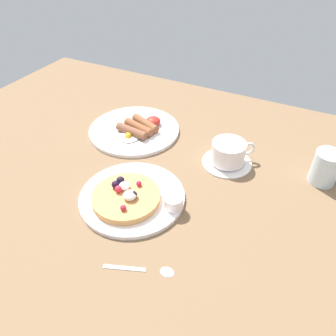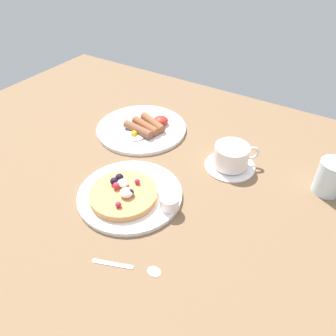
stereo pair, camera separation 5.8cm
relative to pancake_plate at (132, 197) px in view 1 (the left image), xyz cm
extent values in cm
cube|color=brown|center=(3.65, 7.75, -2.05)|extent=(157.85, 111.52, 3.00)
cylinder|color=white|center=(0.00, 0.00, 0.00)|extent=(24.84, 24.84, 1.10)
cylinder|color=tan|center=(-0.38, -1.92, 1.39)|extent=(15.87, 15.87, 1.68)
sphere|color=black|center=(-3.50, 0.82, 3.19)|extent=(1.92, 1.92, 1.92)
sphere|color=black|center=(-3.74, -0.92, 3.16)|extent=(1.86, 1.86, 1.86)
sphere|color=black|center=(1.73, -1.89, 3.11)|extent=(1.75, 1.75, 1.75)
sphere|color=#C1253E|center=(1.75, -6.16, 2.90)|extent=(1.33, 1.33, 1.33)
sphere|color=red|center=(0.74, 2.12, 2.86)|extent=(1.26, 1.26, 1.26)
sphere|color=red|center=(-2.35, -1.81, 3.07)|extent=(1.68, 1.68, 1.68)
ellipsoid|color=white|center=(-1.69, -0.23, 3.02)|extent=(2.64, 2.64, 1.58)
ellipsoid|color=white|center=(1.12, -2.42, 3.15)|extent=(3.06, 3.06, 1.84)
cylinder|color=white|center=(10.32, 1.07, 2.05)|extent=(4.43, 4.43, 2.99)
cylinder|color=#6E3209|center=(10.32, 1.07, 2.65)|extent=(3.63, 3.63, 0.36)
cylinder|color=white|center=(-14.83, 25.24, -0.01)|extent=(27.27, 27.27, 1.09)
cylinder|color=brown|center=(-12.18, 27.54, 1.79)|extent=(10.32, 6.08, 2.51)
cylinder|color=brown|center=(-12.89, 24.75, 1.79)|extent=(10.41, 5.00, 2.51)
cylinder|color=brown|center=(-13.59, 21.95, 1.79)|extent=(10.36, 3.87, 2.51)
ellipsoid|color=white|center=(-13.60, 19.92, 0.84)|extent=(6.27, 5.33, 0.60)
sphere|color=yellow|center=(-13.60, 19.92, 1.34)|extent=(2.00, 2.00, 2.00)
ellipsoid|color=#B0261E|center=(-10.69, 29.77, 1.80)|extent=(4.59, 4.59, 2.52)
cylinder|color=white|center=(15.54, 23.05, -0.14)|extent=(13.30, 13.30, 0.82)
cylinder|color=white|center=(15.54, 23.05, 3.12)|extent=(8.96, 8.96, 5.70)
torus|color=white|center=(19.80, 26.49, 3.41)|extent=(3.61, 3.13, 3.99)
cylinder|color=#9C7E54|center=(15.54, 23.05, 4.95)|extent=(7.61, 7.61, 0.46)
cube|color=silver|center=(8.64, -16.93, -0.40)|extent=(8.03, 3.69, 0.30)
ellipsoid|color=silver|center=(16.38, -13.99, -0.25)|extent=(2.86, 2.20, 0.60)
cylinder|color=silver|center=(38.98, 26.82, 3.75)|extent=(6.58, 6.58, 8.61)
camera|label=1|loc=(32.59, -45.71, 54.20)|focal=35.01mm
camera|label=2|loc=(37.64, -42.85, 54.20)|focal=35.01mm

